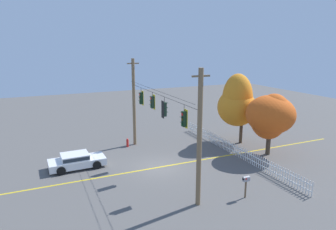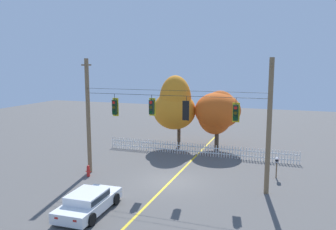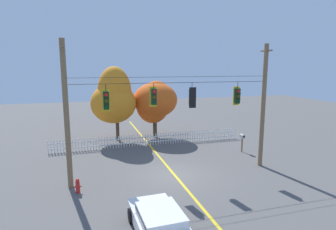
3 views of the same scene
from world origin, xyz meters
TOP-DOWN VIEW (x-y plane):
  - ground at (0.00, 0.00)m, footprint 80.00×80.00m
  - lane_centerline_stripe at (0.00, 0.00)m, footprint 0.16×36.00m
  - signal_support_span at (0.00, -0.00)m, footprint 12.49×1.10m
  - traffic_signal_northbound_secondary at (-3.99, 0.01)m, footprint 0.43×0.38m
  - traffic_signal_westbound_side at (-1.29, 0.01)m, footprint 0.43×0.38m
  - traffic_signal_northbound_primary at (1.07, -0.01)m, footprint 0.43×0.38m
  - traffic_signal_southbound_primary at (4.15, 0.01)m, footprint 0.43×0.38m
  - white_picket_fence at (0.08, 6.96)m, footprint 16.31×0.06m
  - autumn_maple_near_fence at (-2.68, 9.06)m, footprint 3.96×3.47m
  - autumn_maple_mid at (1.15, 9.68)m, footprint 4.12×4.05m
  - parked_car at (-2.51, -5.85)m, footprint 2.09×4.25m
  - fire_hydrant at (-5.71, -0.85)m, footprint 0.38×0.22m
  - roadside_mailbox at (6.58, 3.09)m, footprint 0.25×0.44m

SIDE VIEW (x-z plane):
  - ground at x=0.00m, z-range 0.00..0.00m
  - lane_centerline_stripe at x=0.00m, z-range 0.00..0.01m
  - fire_hydrant at x=-5.71m, z-range -0.01..0.79m
  - white_picket_fence at x=0.08m, z-range 0.00..1.02m
  - parked_car at x=-2.51m, z-range 0.03..1.18m
  - roadside_mailbox at x=6.58m, z-range 0.45..1.88m
  - autumn_maple_mid at x=1.15m, z-range 0.84..6.19m
  - autumn_maple_near_fence at x=-2.68m, z-range 0.51..7.21m
  - signal_support_span at x=0.00m, z-range 0.07..8.16m
  - traffic_signal_northbound_secondary at x=-3.99m, z-range 4.04..5.58m
  - traffic_signal_southbound_primary at x=4.15m, z-range 4.07..5.57m
  - traffic_signal_northbound_primary at x=1.07m, z-range 4.06..5.58m
  - traffic_signal_westbound_side at x=-1.29m, z-range 4.24..5.62m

